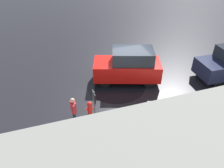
{
  "coord_description": "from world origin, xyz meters",
  "views": [
    {
      "loc": [
        4.48,
        10.44,
        7.46
      ],
      "look_at": [
        1.54,
        1.43,
        0.9
      ],
      "focal_mm": 35.0,
      "sensor_mm": 36.0,
      "label": 1
    }
  ],
  "objects_px": {
    "moving_hatchback": "(128,66)",
    "sign_post": "(95,108)",
    "fire_hydrant": "(90,109)",
    "pedestrian": "(73,107)"
  },
  "relations": [
    {
      "from": "moving_hatchback",
      "to": "sign_post",
      "type": "bearing_deg",
      "value": 51.01
    },
    {
      "from": "fire_hydrant",
      "to": "sign_post",
      "type": "bearing_deg",
      "value": 87.75
    },
    {
      "from": "moving_hatchback",
      "to": "sign_post",
      "type": "xyz_separation_m",
      "value": [
        2.97,
        3.67,
        0.55
      ]
    },
    {
      "from": "fire_hydrant",
      "to": "pedestrian",
      "type": "distance_m",
      "value": 0.84
    },
    {
      "from": "moving_hatchback",
      "to": "fire_hydrant",
      "type": "bearing_deg",
      "value": 38.37
    },
    {
      "from": "moving_hatchback",
      "to": "fire_hydrant",
      "type": "height_order",
      "value": "moving_hatchback"
    },
    {
      "from": "sign_post",
      "to": "pedestrian",
      "type": "bearing_deg",
      "value": -61.52
    },
    {
      "from": "sign_post",
      "to": "fire_hydrant",
      "type": "bearing_deg",
      "value": -92.25
    },
    {
      "from": "pedestrian",
      "to": "sign_post",
      "type": "bearing_deg",
      "value": 118.48
    },
    {
      "from": "sign_post",
      "to": "moving_hatchback",
      "type": "bearing_deg",
      "value": -128.99
    }
  ]
}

